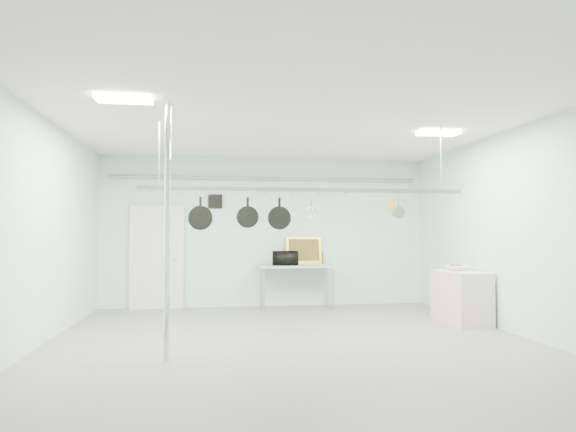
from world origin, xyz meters
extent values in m
plane|color=gray|center=(0.00, 0.00, 0.00)|extent=(8.00, 8.00, 0.00)
cube|color=silver|center=(0.00, 0.00, 3.19)|extent=(7.00, 8.00, 0.02)
cube|color=silver|center=(0.00, 3.99, 1.60)|extent=(7.00, 0.02, 3.20)
cube|color=silver|center=(3.49, 0.00, 1.60)|extent=(0.02, 8.00, 3.20)
cube|color=silver|center=(-2.30, 3.94, 1.05)|extent=(1.10, 0.10, 2.20)
cube|color=black|center=(-1.10, 3.97, 2.25)|extent=(0.30, 0.04, 0.30)
cylinder|color=gray|center=(0.00, 3.90, 2.75)|extent=(6.60, 0.07, 0.07)
cylinder|color=silver|center=(-1.70, -0.60, 1.60)|extent=(0.08, 0.08, 3.20)
cube|color=#A6C3B5|center=(0.60, 3.60, 0.88)|extent=(1.60, 0.70, 0.05)
cylinder|color=#B7B7BC|center=(-0.12, 3.32, 0.43)|extent=(0.04, 0.04, 0.86)
cylinder|color=#B7B7BC|center=(-0.12, 3.88, 0.43)|extent=(0.04, 0.04, 0.86)
cylinder|color=#B7B7BC|center=(1.32, 3.32, 0.43)|extent=(0.04, 0.04, 0.86)
cylinder|color=#B7B7BC|center=(1.32, 3.88, 0.43)|extent=(0.04, 0.04, 0.86)
cube|color=beige|center=(3.15, 1.40, 0.45)|extent=(0.60, 1.20, 0.90)
cube|color=#B7B7BC|center=(0.20, 0.30, 2.20)|extent=(4.80, 0.06, 0.06)
cylinder|color=#B7B7BC|center=(-1.90, 0.30, 2.70)|extent=(0.02, 0.02, 0.94)
cylinder|color=#B7B7BC|center=(2.30, 0.30, 2.70)|extent=(0.02, 0.02, 0.94)
cube|color=white|center=(-2.20, -0.80, 3.16)|extent=(0.65, 0.30, 0.05)
cube|color=white|center=(2.40, 0.60, 3.16)|extent=(0.65, 0.30, 0.05)
imported|color=black|center=(0.35, 3.48, 1.05)|extent=(0.58, 0.45, 0.29)
cylinder|color=silver|center=(0.50, 3.44, 1.00)|extent=(0.20, 0.20, 0.20)
cube|color=yellow|center=(0.81, 3.90, 1.20)|extent=(0.78, 0.16, 0.58)
cube|color=#361F13|center=(1.08, 3.90, 1.03)|extent=(0.31, 0.11, 0.25)
imported|color=white|center=(3.15, 1.55, 0.95)|extent=(0.40, 0.40, 0.09)
camera|label=1|loc=(-1.14, -7.07, 1.56)|focal=32.00mm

